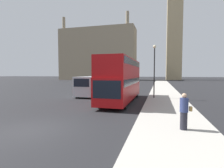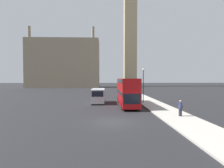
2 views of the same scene
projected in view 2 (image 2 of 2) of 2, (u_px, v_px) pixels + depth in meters
The scene contains 8 objects.
ground_plane at pixel (113, 122), 17.14m from camera, with size 300.00×300.00×0.00m, color black.
sidewalk_strip at pixel (183, 120), 17.40m from camera, with size 3.97×120.00×0.15m.
clock_tower at pixel (130, 17), 93.20m from camera, with size 6.93×7.10×72.32m.
building_block_distant at pixel (64, 64), 83.87m from camera, with size 33.57×11.11×27.69m.
red_double_decker_bus at pixel (127, 91), 27.21m from camera, with size 2.45×10.53×4.25m.
white_van at pixel (98, 96), 29.93m from camera, with size 2.20×5.13×2.46m.
pedestrian at pixel (180, 108), 19.05m from camera, with size 0.55×0.39×1.75m.
street_lamp at pixel (143, 80), 29.86m from camera, with size 0.36×0.36×5.81m.
Camera 2 is at (-0.78, -16.99, 4.27)m, focal length 28.00 mm.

